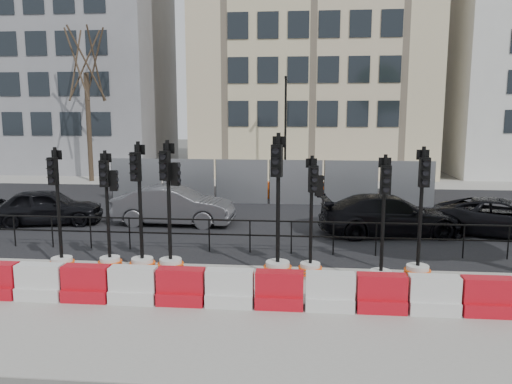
# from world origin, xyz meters

# --- Properties ---
(ground) EXTENTS (120.00, 120.00, 0.00)m
(ground) POSITION_xyz_m (0.00, 0.00, 0.00)
(ground) COLOR #51514C
(ground) RESTS_ON ground
(sidewalk_near) EXTENTS (40.00, 6.00, 0.02)m
(sidewalk_near) POSITION_xyz_m (0.00, -3.00, 0.01)
(sidewalk_near) COLOR gray
(sidewalk_near) RESTS_ON ground
(road) EXTENTS (40.00, 14.00, 0.03)m
(road) POSITION_xyz_m (0.00, 7.00, 0.01)
(road) COLOR black
(road) RESTS_ON ground
(sidewalk_far) EXTENTS (40.00, 4.00, 0.02)m
(sidewalk_far) POSITION_xyz_m (0.00, 16.00, 0.01)
(sidewalk_far) COLOR gray
(sidewalk_far) RESTS_ON ground
(building_grey) EXTENTS (11.00, 9.06, 14.00)m
(building_grey) POSITION_xyz_m (-14.00, 21.99, 7.00)
(building_grey) COLOR gray
(building_grey) RESTS_ON ground
(building_cream) EXTENTS (15.00, 10.06, 18.00)m
(building_cream) POSITION_xyz_m (2.00, 21.99, 9.00)
(building_cream) COLOR beige
(building_cream) RESTS_ON ground
(kerb_railing) EXTENTS (18.00, 0.04, 1.00)m
(kerb_railing) POSITION_xyz_m (0.00, 1.20, 0.69)
(kerb_railing) COLOR black
(kerb_railing) RESTS_ON ground
(heras_fencing) EXTENTS (14.33, 1.72, 2.00)m
(heras_fencing) POSITION_xyz_m (-0.49, 9.71, 0.71)
(heras_fencing) COLOR gray
(heras_fencing) RESTS_ON ground
(lamp_post_far) EXTENTS (0.12, 0.56, 6.00)m
(lamp_post_far) POSITION_xyz_m (0.50, 14.98, 3.22)
(lamp_post_far) COLOR black
(lamp_post_far) RESTS_ON ground
(tree_bare_far) EXTENTS (2.00, 2.00, 9.00)m
(tree_bare_far) POSITION_xyz_m (-11.00, 15.50, 6.65)
(tree_bare_far) COLOR #473828
(tree_bare_far) RESTS_ON ground
(barrier_row) EXTENTS (15.70, 0.50, 0.80)m
(barrier_row) POSITION_xyz_m (-0.00, -2.80, 0.37)
(barrier_row) COLOR red
(barrier_row) RESTS_ON ground
(traffic_signal_a) EXTENTS (0.63, 0.63, 3.22)m
(traffic_signal_a) POSITION_xyz_m (-4.64, -0.97, 0.67)
(traffic_signal_a) COLOR silver
(traffic_signal_a) RESTS_ON ground
(traffic_signal_b) EXTENTS (0.62, 0.62, 3.14)m
(traffic_signal_b) POSITION_xyz_m (-3.42, -0.79, 0.75)
(traffic_signal_b) COLOR silver
(traffic_signal_b) RESTS_ON ground
(traffic_signal_c) EXTENTS (0.66, 0.66, 3.37)m
(traffic_signal_c) POSITION_xyz_m (-2.54, -0.88, 0.70)
(traffic_signal_c) COLOR silver
(traffic_signal_c) RESTS_ON ground
(traffic_signal_d) EXTENTS (0.67, 0.67, 3.41)m
(traffic_signal_d) POSITION_xyz_m (-1.79, -0.90, 0.81)
(traffic_signal_d) COLOR silver
(traffic_signal_d) RESTS_ON ground
(traffic_signal_e) EXTENTS (0.71, 0.71, 3.60)m
(traffic_signal_e) POSITION_xyz_m (0.91, -0.96, 0.74)
(traffic_signal_e) COLOR silver
(traffic_signal_e) RESTS_ON ground
(traffic_signal_f) EXTENTS (0.60, 0.60, 3.05)m
(traffic_signal_f) POSITION_xyz_m (1.73, -0.77, 0.73)
(traffic_signal_f) COLOR silver
(traffic_signal_f) RESTS_ON ground
(traffic_signal_g) EXTENTS (0.62, 0.62, 3.13)m
(traffic_signal_g) POSITION_xyz_m (3.38, -1.25, 0.65)
(traffic_signal_g) COLOR silver
(traffic_signal_g) RESTS_ON ground
(traffic_signal_h) EXTENTS (0.65, 0.65, 3.29)m
(traffic_signal_h) POSITION_xyz_m (4.32, -0.81, 0.68)
(traffic_signal_h) COLOR silver
(traffic_signal_h) RESTS_ON ground
(car_a) EXTENTS (3.27, 4.58, 1.33)m
(car_a) POSITION_xyz_m (-7.76, 4.24, 0.66)
(car_a) COLOR black
(car_a) RESTS_ON ground
(car_b) EXTENTS (1.79, 4.42, 1.42)m
(car_b) POSITION_xyz_m (-3.15, 4.64, 0.71)
(car_b) COLOR #414246
(car_b) RESTS_ON ground
(car_c) EXTENTS (3.09, 5.18, 1.36)m
(car_c) POSITION_xyz_m (4.41, 3.79, 0.68)
(car_c) COLOR black
(car_c) RESTS_ON ground
(car_d) EXTENTS (5.10, 5.85, 1.24)m
(car_d) POSITION_xyz_m (8.14, 4.06, 0.62)
(car_d) COLOR black
(car_d) RESTS_ON ground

